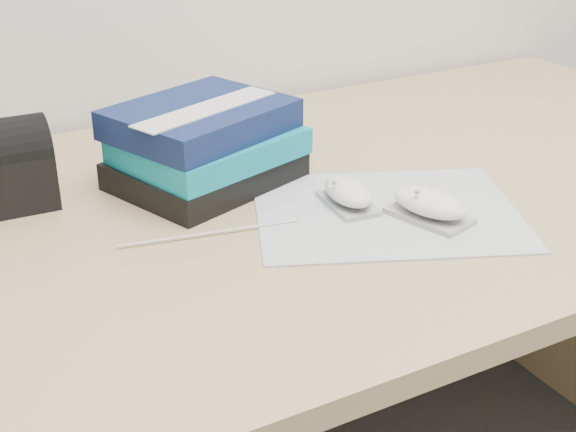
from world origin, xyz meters
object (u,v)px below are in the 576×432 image
desk (289,313)px  mouse_rear (348,194)px  mouse_front (430,205)px  book_stack (205,145)px

desk → mouse_rear: bearing=-82.9°
desk → mouse_rear: 0.29m
mouse_front → book_stack: book_stack is taller
mouse_rear → book_stack: (-0.13, 0.17, 0.04)m
mouse_rear → mouse_front: (0.07, -0.08, 0.00)m
desk → book_stack: (-0.11, 0.03, 0.29)m
desk → mouse_front: 0.35m
desk → book_stack: bearing=163.4°
mouse_front → mouse_rear: bearing=129.9°
book_stack → desk: bearing=-16.6°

